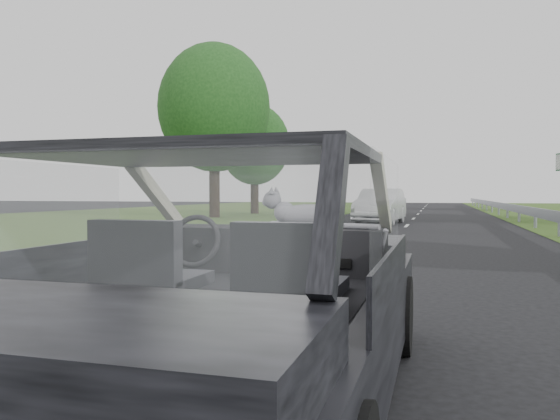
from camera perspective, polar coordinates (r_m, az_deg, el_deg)
The scene contains 10 objects.
ground at distance 3.34m, azimuth -4.76°, elevation -19.81°, with size 140.00×140.00×0.00m, color black.
subject_car at distance 3.15m, azimuth -4.80°, elevation -7.45°, with size 1.80×4.00×1.45m, color black.
dashboard at distance 3.72m, azimuth -1.35°, elevation -4.09°, with size 1.58×0.45×0.30m, color black.
driver_seat at distance 3.04m, azimuth -13.87°, elevation -4.88°, with size 0.50×0.72×0.42m, color black.
passenger_seat at distance 2.73m, azimuth 0.89°, elevation -5.58°, with size 0.50×0.72×0.42m, color black.
steering_wheel at distance 3.58m, azimuth -8.90°, elevation -3.21°, with size 0.36×0.36×0.04m, color black.
cat at distance 3.65m, azimuth 2.97°, elevation -0.44°, with size 0.61×0.19×0.27m, color gray.
other_car at distance 22.40m, azimuth 10.45°, elevation 0.40°, with size 1.70×4.31×1.42m, color silver.
tree_5 at distance 28.00m, azimuth -6.88°, elevation 7.98°, with size 5.63×5.63×8.53m, color #1A4217, non-canonical shape.
tree_6 at distance 32.86m, azimuth -2.68°, elevation 5.18°, with size 4.21×4.21×6.38m, color #1A4217, non-canonical shape.
Camera 1 is at (1.11, -2.90, 1.23)m, focal length 35.00 mm.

